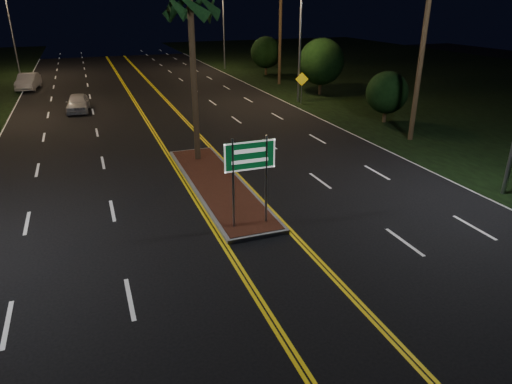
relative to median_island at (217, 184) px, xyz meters
name	(u,v)px	position (x,y,z in m)	size (l,w,h in m)	color
ground	(281,267)	(0.00, -7.00, -0.08)	(120.00, 120.00, 0.00)	black
grass_right	(459,82)	(30.00, 18.00, -0.08)	(40.00, 110.00, 0.01)	black
median_island	(217,184)	(0.00, 0.00, 0.00)	(2.25, 10.25, 0.17)	gray
highway_sign	(250,164)	(0.00, -4.20, 2.32)	(1.80, 0.08, 3.20)	gray
streetlight_left_far	(13,19)	(-10.61, 37.00, 5.57)	(1.91, 0.44, 9.00)	gray
streetlight_right_mid	(296,26)	(10.61, 15.00, 5.57)	(1.91, 0.44, 9.00)	gray
streetlight_right_far	(220,17)	(10.61, 35.00, 5.57)	(1.91, 0.44, 9.00)	gray
palm_median	(190,5)	(0.00, 3.50, 7.19)	(2.40, 2.40, 8.30)	#382819
shrub_near	(387,93)	(13.50, 7.00, 1.86)	(2.70, 2.70, 3.30)	#382819
shrub_mid	(321,62)	(14.00, 17.00, 2.64)	(3.78, 3.78, 4.62)	#382819
shrub_far	(266,52)	(13.80, 29.00, 2.25)	(3.24, 3.24, 3.96)	#382819
car_near	(77,101)	(-5.44, 17.42, 0.65)	(1.88, 4.39, 1.46)	#B8BABF
car_far	(28,80)	(-9.50, 28.46, 0.73)	(2.10, 4.89, 1.63)	silver
warning_sign	(302,84)	(10.80, 14.04, 1.48)	(0.99, 0.27, 2.42)	gray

